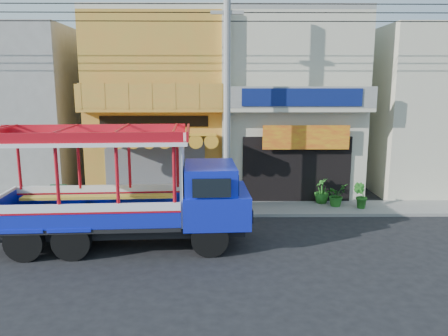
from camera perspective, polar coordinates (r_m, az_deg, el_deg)
name	(u,v)px	position (r m, az deg, el deg)	size (l,w,h in m)	color
ground	(260,245)	(14.18, 4.75, -10.04)	(90.00, 90.00, 0.00)	black
sidewalk	(251,209)	(17.94, 3.54, -5.31)	(30.00, 2.00, 0.12)	slate
shophouse_left	(163,105)	(21.33, -8.03, 8.21)	(6.00, 7.50, 8.24)	orange
shophouse_right	(287,104)	(21.43, 8.27, 8.22)	(6.00, 6.75, 8.24)	beige
party_pilaster	(226,110)	(18.07, 0.30, 7.52)	(0.35, 0.30, 8.00)	beige
filler_building_left	(17,111)	(23.32, -25.44, 6.74)	(6.00, 6.00, 7.60)	gray
filler_building_right	(431,111)	(23.60, 25.39, 6.78)	(6.00, 6.00, 7.60)	beige
utility_pole	(231,85)	(16.49, 0.92, 10.80)	(28.00, 0.26, 9.00)	gray
songthaew_truck	(140,190)	(13.87, -10.90, -2.84)	(8.17, 3.06, 3.76)	black
green_sign	(59,199)	(18.66, -20.70, -3.81)	(0.67, 0.36, 1.02)	black
potted_plant_a	(336,195)	(18.53, 14.42, -3.42)	(0.84, 0.73, 0.94)	#21611B
potted_plant_b	(360,196)	(18.50, 17.38, -3.46)	(0.57, 0.46, 1.03)	#21611B
potted_plant_c	(322,191)	(18.86, 12.64, -2.89)	(0.60, 0.60, 1.07)	#21611B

